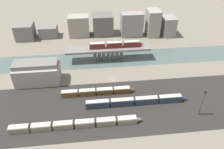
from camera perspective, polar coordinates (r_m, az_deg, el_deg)
name	(u,v)px	position (r m, az deg, el deg)	size (l,w,h in m)	color
ground_plane	(112,79)	(135.57, 0.01, -1.30)	(400.00, 400.00, 0.00)	#756B5B
railbed_yard	(117,106)	(117.35, 1.30, -8.29)	(280.00, 42.00, 0.01)	#282623
river_water	(108,59)	(155.63, -0.97, 4.04)	(320.00, 21.72, 0.01)	#4C5B56
bridge	(108,50)	(151.98, -1.00, 6.37)	(58.37, 9.80, 9.16)	slate
train_on_bridge	(116,45)	(150.66, 1.12, 7.78)	(37.86, 3.13, 4.10)	#5B1E19
train_yard_near	(77,124)	(107.74, -9.19, -12.68)	(63.58, 3.15, 3.43)	gray
train_yard_mid	(137,101)	(118.03, 6.49, -6.92)	(56.11, 2.89, 4.10)	#2D384C
train_yard_far	(98,92)	(123.77, -3.66, -4.51)	(41.97, 2.98, 3.64)	brown
warehouse_building	(37,72)	(137.71, -18.93, 0.51)	(25.95, 13.68, 13.81)	#9E998E
signal_tower	(202,103)	(116.50, 22.43, -6.84)	(1.00, 0.74, 15.28)	#4C4C51
city_block_far_left	(25,31)	(195.64, -21.79, 10.42)	(14.46, 14.23, 12.60)	slate
city_block_left	(48,31)	(193.83, -16.27, 10.77)	(14.69, 11.95, 9.20)	slate
city_block_center	(79,26)	(188.60, -8.66, 12.43)	(16.92, 11.49, 17.13)	gray
city_block_right	(103,24)	(190.02, -2.41, 12.96)	(16.50, 15.28, 17.01)	#605B56
city_block_far_right	(132,25)	(186.62, 5.19, 12.85)	(17.99, 9.38, 19.65)	gray
city_block_tall	(153,23)	(189.96, 10.59, 13.13)	(10.15, 13.94, 21.55)	gray
city_block_low	(168,26)	(194.32, 14.43, 12.21)	(10.18, 14.48, 15.79)	gray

